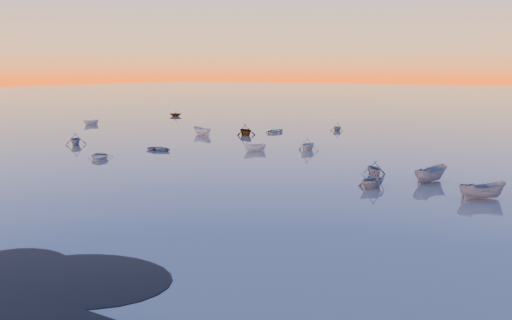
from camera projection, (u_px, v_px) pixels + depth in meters
The scene contains 6 objects.
ground at pixel (423, 120), 114.00m from camera, with size 600.00×600.00×0.00m, color #6C645A.
mud_lobes at pixel (45, 273), 27.51m from camera, with size 140.00×6.00×0.07m, color black, non-canonical shape.
moored_fleet at pixel (357, 146), 73.75m from camera, with size 124.00×58.00×1.20m, color beige, non-canonical shape.
boat_near_left at pixel (100, 159), 63.05m from camera, with size 4.43×1.85×1.11m, color beige.
boat_near_center at pixel (481, 199), 43.41m from camera, with size 4.26×1.80×1.47m, color slate.
boat_near_right at pixel (374, 175), 53.55m from camera, with size 3.34×1.50×1.17m, color slate.
Camera 1 is at (22.94, -17.86, 11.01)m, focal length 35.00 mm.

